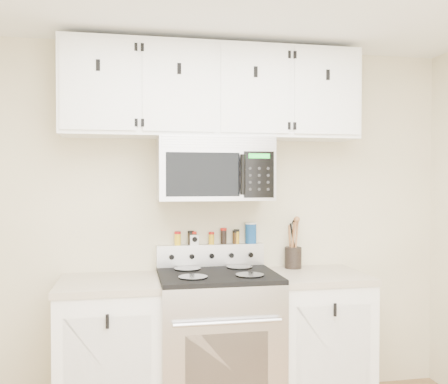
% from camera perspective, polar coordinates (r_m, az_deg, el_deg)
% --- Properties ---
extents(back_wall, '(3.50, 0.01, 2.50)m').
position_cam_1_polar(back_wall, '(3.57, -1.64, -3.54)').
color(back_wall, '#B9AE8B').
rests_on(back_wall, floor).
extents(range, '(0.76, 0.65, 1.10)m').
position_cam_1_polar(range, '(3.41, -0.75, -16.87)').
color(range, '#B7B7BA').
rests_on(range, floor).
extents(base_cabinet_left, '(0.64, 0.62, 0.92)m').
position_cam_1_polar(base_cabinet_left, '(3.40, -12.93, -17.44)').
color(base_cabinet_left, white).
rests_on(base_cabinet_left, floor).
extents(base_cabinet_right, '(0.64, 0.62, 0.92)m').
position_cam_1_polar(base_cabinet_right, '(3.62, 10.47, -16.25)').
color(base_cabinet_right, white).
rests_on(base_cabinet_right, floor).
extents(microwave, '(0.76, 0.44, 0.42)m').
position_cam_1_polar(microwave, '(3.37, -1.12, 2.65)').
color(microwave, '#9E9EA3').
rests_on(microwave, back_wall).
extents(upper_cabinets, '(2.00, 0.35, 0.62)m').
position_cam_1_polar(upper_cabinets, '(3.44, -1.21, 11.32)').
color(upper_cabinets, white).
rests_on(upper_cabinets, back_wall).
extents(utensil_crock, '(0.12, 0.12, 0.35)m').
position_cam_1_polar(utensil_crock, '(3.65, 7.90, -7.24)').
color(utensil_crock, black).
rests_on(utensil_crock, base_cabinet_right).
extents(kitchen_timer, '(0.06, 0.06, 0.07)m').
position_cam_1_polar(kitchen_timer, '(3.53, -3.41, -5.46)').
color(kitchen_timer, white).
rests_on(kitchen_timer, range).
extents(salt_canister, '(0.08, 0.08, 0.15)m').
position_cam_1_polar(salt_canister, '(3.60, 3.08, -4.69)').
color(salt_canister, navy).
rests_on(salt_canister, range).
extents(spice_jar_0, '(0.05, 0.05, 0.09)m').
position_cam_1_polar(spice_jar_0, '(3.51, -5.32, -5.29)').
color(spice_jar_0, yellow).
rests_on(spice_jar_0, range).
extents(spice_jar_1, '(0.04, 0.04, 0.10)m').
position_cam_1_polar(spice_jar_1, '(3.52, -3.81, -5.23)').
color(spice_jar_1, black).
rests_on(spice_jar_1, range).
extents(spice_jar_2, '(0.04, 0.04, 0.09)m').
position_cam_1_polar(spice_jar_2, '(3.53, -3.48, -5.27)').
color(spice_jar_2, '#473311').
rests_on(spice_jar_2, range).
extents(spice_jar_3, '(0.04, 0.04, 0.09)m').
position_cam_1_polar(spice_jar_3, '(3.54, -1.45, -5.28)').
color(spice_jar_3, gold).
rests_on(spice_jar_3, range).
extents(spice_jar_4, '(0.05, 0.05, 0.11)m').
position_cam_1_polar(spice_jar_4, '(3.56, -0.05, -5.04)').
color(spice_jar_4, black).
rests_on(spice_jar_4, range).
extents(spice_jar_5, '(0.04, 0.04, 0.10)m').
position_cam_1_polar(spice_jar_5, '(3.57, 1.29, -5.16)').
color(spice_jar_5, '#3A240D').
rests_on(spice_jar_5, range).
extents(spice_jar_6, '(0.04, 0.04, 0.10)m').
position_cam_1_polar(spice_jar_6, '(3.58, 1.45, -5.10)').
color(spice_jar_6, gold).
rests_on(spice_jar_6, range).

